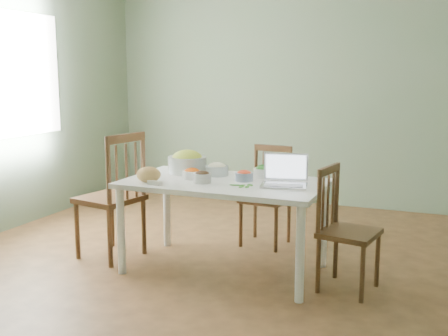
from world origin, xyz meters
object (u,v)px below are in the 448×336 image
at_px(laptop, 284,171).
at_px(bread_boule, 149,175).
at_px(chair_left, 110,195).
at_px(chair_right, 350,230).
at_px(bowl_squash, 187,162).
at_px(chair_far, 265,197).
at_px(dining_table, 224,226).

bearing_deg(laptop, bread_boule, -177.16).
relative_size(chair_left, chair_right, 1.19).
xyz_separation_m(bowl_squash, laptop, (0.88, -0.22, 0.02)).
xyz_separation_m(chair_far, chair_right, (0.86, -0.76, -0.00)).
bearing_deg(chair_left, bowl_squash, 125.16).
relative_size(chair_left, bowl_squash, 3.34).
xyz_separation_m(dining_table, chair_far, (0.10, 0.73, 0.08)).
relative_size(chair_left, bread_boule, 5.74).
distance_m(dining_table, chair_far, 0.74).
bearing_deg(chair_right, bread_boule, 109.23).
height_order(dining_table, laptop, laptop).
height_order(dining_table, chair_right, chair_right).
bearing_deg(laptop, chair_right, -12.30).
distance_m(chair_far, bread_boule, 1.20).
bearing_deg(bowl_squash, dining_table, -26.28).
distance_m(chair_right, laptop, 0.62).
distance_m(dining_table, bread_boule, 0.70).
xyz_separation_m(chair_left, laptop, (1.47, 0.04, 0.30)).
bearing_deg(bread_boule, dining_table, 27.44).
height_order(chair_far, bread_boule, chair_far).
bearing_deg(chair_right, bowl_squash, 90.63).
bearing_deg(chair_far, bowl_squash, -129.20).
bearing_deg(chair_right, laptop, 98.96).
height_order(chair_far, chair_right, chair_far).
xyz_separation_m(chair_left, bowl_squash, (0.59, 0.26, 0.28)).
bearing_deg(chair_far, chair_left, -139.54).
height_order(chair_left, laptop, chair_left).
bearing_deg(laptop, chair_far, 105.91).
xyz_separation_m(chair_far, bread_boule, (-0.60, -0.99, 0.33)).
xyz_separation_m(dining_table, bread_boule, (-0.50, -0.26, 0.41)).
bearing_deg(bread_boule, bowl_squash, 78.46).
relative_size(chair_far, chair_right, 1.00).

